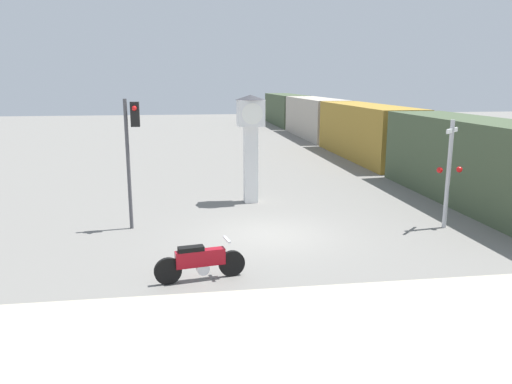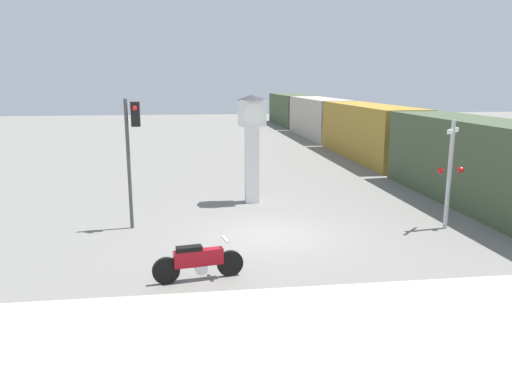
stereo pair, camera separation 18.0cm
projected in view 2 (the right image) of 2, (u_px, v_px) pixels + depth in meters
name	position (u px, v px, depth m)	size (l,w,h in m)	color
ground_plane	(269.00, 235.00, 16.20)	(120.00, 120.00, 0.00)	slate
sidewalk_strip	(335.00, 356.00, 9.00)	(36.00, 6.00, 0.10)	#B2A893
motorcycle	(198.00, 261.00, 12.46)	(2.29, 0.63, 1.02)	black
clock_tower	(252.00, 132.00, 20.02)	(1.23, 1.23, 4.36)	white
freight_train	(340.00, 124.00, 38.15)	(2.80, 50.02, 3.40)	#425138
traffic_light	(132.00, 141.00, 16.35)	(0.50, 0.35, 4.34)	#47474C
railroad_crossing_signal	(450.00, 170.00, 16.51)	(0.90, 0.82, 3.66)	#B7B7BC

